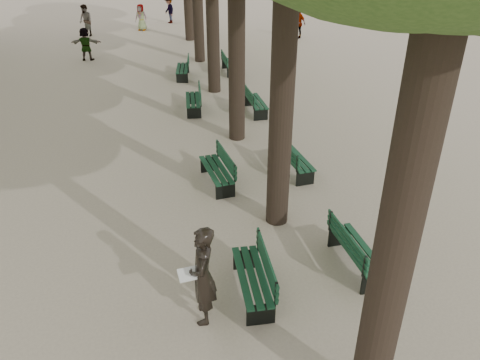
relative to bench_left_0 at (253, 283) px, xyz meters
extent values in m
plane|color=tan|center=(-0.37, -0.62, -0.27)|extent=(120.00, 120.00, 0.00)
cylinder|color=#33261C|center=(1.13, -2.62, 3.48)|extent=(0.52, 0.52, 7.50)
cylinder|color=#33261C|center=(1.13, 2.38, 3.48)|extent=(0.52, 0.52, 7.50)
cylinder|color=#33261C|center=(1.13, 7.38, 3.48)|extent=(0.52, 0.52, 7.50)
cube|color=black|center=(-0.02, 0.00, -0.05)|extent=(0.59, 1.82, 0.45)
cube|color=#0E331F|center=(-0.02, 0.00, 0.18)|extent=(0.61, 1.82, 0.04)
cube|color=#0E331F|center=(0.26, -0.01, 0.45)|extent=(0.11, 1.80, 0.40)
cube|color=black|center=(-0.02, 4.41, -0.05)|extent=(0.74, 1.85, 0.45)
cube|color=#0E331F|center=(-0.02, 4.41, 0.18)|extent=(0.76, 1.85, 0.04)
cube|color=#0E331F|center=(0.26, 4.45, 0.45)|extent=(0.26, 1.79, 0.40)
cube|color=black|center=(-0.02, 10.19, -0.05)|extent=(0.67, 1.84, 0.45)
cube|color=#0E331F|center=(-0.02, 10.19, 0.18)|extent=(0.69, 1.84, 0.04)
cube|color=#0E331F|center=(0.26, 10.17, 0.45)|extent=(0.19, 1.80, 0.40)
cube|color=black|center=(-0.02, 14.58, -0.05)|extent=(0.75, 1.85, 0.45)
cube|color=#0E331F|center=(-0.02, 14.58, 0.18)|extent=(0.77, 1.86, 0.04)
cube|color=#0E331F|center=(0.26, 14.55, 0.45)|extent=(0.28, 1.79, 0.40)
cube|color=black|center=(2.28, 0.37, -0.05)|extent=(0.60, 1.82, 0.45)
cube|color=#0E331F|center=(2.28, 0.37, 0.18)|extent=(0.62, 1.82, 0.04)
cube|color=#0E331F|center=(2.00, 0.36, 0.45)|extent=(0.12, 1.80, 0.40)
cube|color=black|center=(2.28, 4.67, -0.05)|extent=(0.70, 1.84, 0.45)
cube|color=#0E331F|center=(2.28, 4.67, 0.18)|extent=(0.72, 1.84, 0.04)
cube|color=#0E331F|center=(2.00, 4.64, 0.45)|extent=(0.22, 1.80, 0.40)
cube|color=black|center=(2.28, 9.53, -0.05)|extent=(0.55, 1.81, 0.45)
cube|color=#0E331F|center=(2.28, 9.53, 0.18)|extent=(0.57, 1.81, 0.04)
cube|color=#0E331F|center=(2.00, 9.53, 0.45)|extent=(0.07, 1.80, 0.40)
cube|color=black|center=(2.28, 14.96, -0.05)|extent=(0.54, 1.81, 0.45)
cube|color=#0E331F|center=(2.28, 14.96, 0.18)|extent=(0.56, 1.81, 0.04)
cube|color=#0E331F|center=(2.00, 14.96, 0.45)|extent=(0.06, 1.80, 0.40)
imported|color=black|center=(-0.98, -0.42, 0.69)|extent=(0.51, 0.83, 1.93)
cube|color=white|center=(-1.23, -0.42, 0.78)|extent=(0.37, 0.29, 0.12)
imported|color=#262628|center=(-4.56, 18.70, 0.55)|extent=(1.56, 0.59, 1.64)
imported|color=#262628|center=(-5.04, 24.77, 0.66)|extent=(0.87, 0.94, 1.87)
imported|color=#262628|center=(0.32, 28.06, 0.62)|extent=(0.70, 1.21, 1.79)
imported|color=#262628|center=(-1.66, 25.87, 0.55)|extent=(0.87, 0.65, 1.65)
imported|color=#262628|center=(7.73, 21.65, 0.62)|extent=(0.86, 1.07, 1.78)
camera|label=1|loc=(-1.58, -6.66, 6.04)|focal=35.00mm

